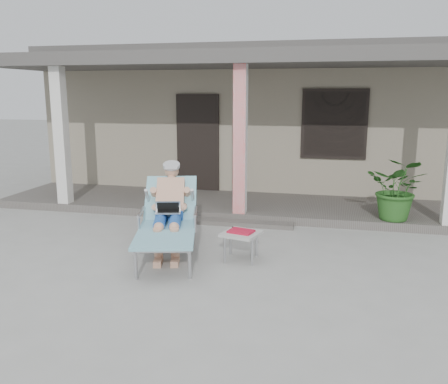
# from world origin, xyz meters

# --- Properties ---
(ground) EXTENTS (60.00, 60.00, 0.00)m
(ground) POSITION_xyz_m (0.00, 0.00, 0.00)
(ground) COLOR #9E9E99
(ground) RESTS_ON ground
(house) EXTENTS (10.40, 5.40, 3.30)m
(house) POSITION_xyz_m (0.00, 6.50, 1.67)
(house) COLOR gray
(house) RESTS_ON ground
(porch_deck) EXTENTS (10.00, 2.00, 0.15)m
(porch_deck) POSITION_xyz_m (0.00, 3.00, 0.07)
(porch_deck) COLOR #605B56
(porch_deck) RESTS_ON ground
(porch_overhang) EXTENTS (10.00, 2.30, 2.85)m
(porch_overhang) POSITION_xyz_m (0.00, 2.95, 2.79)
(porch_overhang) COLOR silver
(porch_overhang) RESTS_ON porch_deck
(porch_step) EXTENTS (2.00, 0.30, 0.07)m
(porch_step) POSITION_xyz_m (0.00, 1.85, 0.04)
(porch_step) COLOR #605B56
(porch_step) RESTS_ON ground
(lounger) EXTENTS (1.25, 2.12, 1.33)m
(lounger) POSITION_xyz_m (-0.66, 0.20, 0.82)
(lounger) COLOR #B7B7BC
(lounger) RESTS_ON ground
(side_table) EXTENTS (0.58, 0.58, 0.42)m
(side_table) POSITION_xyz_m (0.41, 0.13, 0.36)
(side_table) COLOR #B0B0AB
(side_table) RESTS_ON ground
(potted_palm) EXTENTS (1.21, 1.14, 1.08)m
(potted_palm) POSITION_xyz_m (2.70, 2.25, 0.69)
(potted_palm) COLOR #26591E
(potted_palm) RESTS_ON porch_deck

